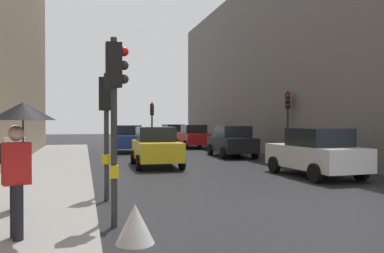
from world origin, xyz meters
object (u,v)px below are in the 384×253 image
at_px(pedestrian_with_black_backpack, 13,162).
at_px(pedestrian_with_umbrella, 21,131).
at_px(traffic_light_near_left, 115,96).
at_px(car_yellow_taxi, 156,147).
at_px(warning_sign_triangle, 135,224).
at_px(traffic_light_mid_street, 288,112).
at_px(car_dark_suv, 232,141).
at_px(car_green_estate, 173,134).
at_px(car_red_sedan, 193,136).
at_px(car_white_compact, 316,153).
at_px(car_blue_van, 129,139).
at_px(traffic_light_near_right, 107,113).
at_px(traffic_light_far_median, 152,117).

bearing_deg(pedestrian_with_black_backpack, pedestrian_with_umbrella, -77.86).
bearing_deg(traffic_light_near_left, pedestrian_with_umbrella, -148.81).
distance_m(car_yellow_taxi, warning_sign_triangle, 11.58).
bearing_deg(warning_sign_triangle, traffic_light_mid_street, 53.02).
relative_size(traffic_light_near_left, pedestrian_with_umbrella, 1.67).
height_order(traffic_light_mid_street, warning_sign_triangle, traffic_light_mid_street).
bearing_deg(car_dark_suv, car_green_estate, 91.17).
distance_m(car_red_sedan, warning_sign_triangle, 24.35).
bearing_deg(car_green_estate, car_white_compact, -89.35).
relative_size(pedestrian_with_black_backpack, warning_sign_triangle, 2.72).
xyz_separation_m(car_blue_van, car_green_estate, (4.98, 9.30, 0.00)).
height_order(car_green_estate, warning_sign_triangle, car_green_estate).
height_order(car_dark_suv, warning_sign_triangle, car_dark_suv).
height_order(car_dark_suv, pedestrian_with_black_backpack, pedestrian_with_black_backpack).
distance_m(traffic_light_mid_street, car_red_sedan, 10.82).
bearing_deg(car_blue_van, traffic_light_mid_street, -44.83).
distance_m(traffic_light_near_right, pedestrian_with_black_backpack, 2.64).
bearing_deg(traffic_light_mid_street, car_dark_suv, 135.64).
bearing_deg(traffic_light_near_right, traffic_light_far_median, 77.43).
distance_m(traffic_light_far_median, traffic_light_near_right, 19.81).
xyz_separation_m(car_white_compact, car_dark_suv, (0.03, 8.67, 0.00)).
bearing_deg(traffic_light_near_right, car_green_estate, 74.27).
height_order(car_yellow_taxi, warning_sign_triangle, car_yellow_taxi).
relative_size(car_white_compact, pedestrian_with_black_backpack, 2.41).
height_order(traffic_light_far_median, car_yellow_taxi, traffic_light_far_median).
xyz_separation_m(traffic_light_mid_street, pedestrian_with_umbrella, (-11.41, -12.58, -0.66)).
bearing_deg(car_green_estate, traffic_light_far_median, -114.47).
relative_size(car_red_sedan, pedestrian_with_umbrella, 1.98).
bearing_deg(car_red_sedan, car_blue_van, -150.95).
height_order(car_red_sedan, pedestrian_with_umbrella, pedestrian_with_umbrella).
relative_size(traffic_light_near_left, car_white_compact, 0.84).
relative_size(traffic_light_near_right, car_yellow_taxi, 0.76).
relative_size(traffic_light_near_left, car_red_sedan, 0.85).
bearing_deg(traffic_light_near_right, traffic_light_mid_street, 42.41).
bearing_deg(pedestrian_with_umbrella, car_white_compact, 34.16).
relative_size(traffic_light_far_median, traffic_light_near_left, 0.96).
height_order(traffic_light_mid_street, car_green_estate, traffic_light_mid_street).
height_order(traffic_light_near_right, car_blue_van, traffic_light_near_right).
distance_m(car_white_compact, warning_sign_triangle, 9.73).
bearing_deg(car_dark_suv, car_white_compact, -90.21).
distance_m(traffic_light_far_median, car_white_compact, 17.11).
bearing_deg(car_blue_van, pedestrian_with_umbrella, -100.77).
distance_m(traffic_light_far_median, car_yellow_taxi, 12.01).
xyz_separation_m(traffic_light_mid_street, car_yellow_taxi, (-7.33, -1.48, -1.62)).
xyz_separation_m(traffic_light_near_left, pedestrian_with_umbrella, (-1.53, -0.93, -0.63)).
height_order(car_yellow_taxi, car_red_sedan, same).
bearing_deg(car_red_sedan, traffic_light_far_median, -177.88).
relative_size(car_green_estate, pedestrian_with_umbrella, 2.02).
relative_size(traffic_light_near_right, warning_sign_triangle, 4.95).
distance_m(car_white_compact, car_yellow_taxi, 7.03).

